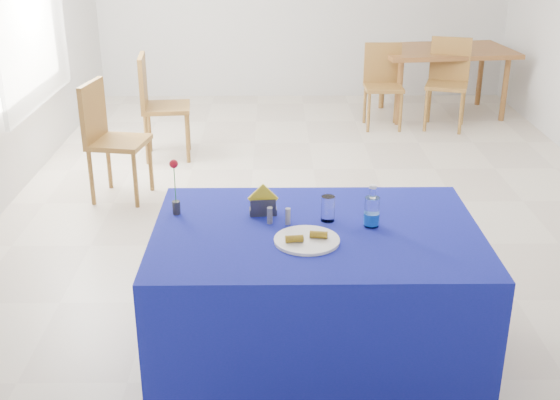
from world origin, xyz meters
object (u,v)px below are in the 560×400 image
object	(u,v)px
chair_bg_right	(448,76)
chair_win_b	(156,99)
water_bottle	(372,213)
chair_bg_left	(383,79)
chair_win_a	(108,132)
oak_table	(444,55)
plate	(307,240)
blue_table	(315,296)

from	to	relation	value
chair_bg_right	chair_win_b	xyz separation A→B (m)	(-2.96, -1.01, 0.02)
water_bottle	chair_bg_right	bearing A→B (deg)	71.86
chair_bg_left	chair_win_a	world-z (taller)	chair_win_a
water_bottle	chair_win_a	xyz separation A→B (m)	(-1.80, 2.25, -0.28)
oak_table	chair_bg_right	distance (m)	0.50
plate	chair_bg_right	distance (m)	4.76
blue_table	chair_bg_left	world-z (taller)	chair_bg_left
water_bottle	chair_win_b	world-z (taller)	chair_win_b
chair_bg_left	chair_win_b	xyz separation A→B (m)	(-2.27, -1.04, 0.05)
plate	chair_win_a	bearing A→B (deg)	121.32
oak_table	chair_win_b	xyz separation A→B (m)	(-3.02, -1.49, -0.11)
oak_table	chair_win_a	distance (m)	4.09
oak_table	chair_bg_right	size ratio (longest dim) A/B	1.65
water_bottle	chair_win_a	bearing A→B (deg)	128.66
blue_table	chair_bg_right	distance (m)	4.60
chair_win_b	oak_table	bearing A→B (deg)	-69.45
water_bottle	plate	bearing A→B (deg)	-151.81
chair_bg_left	chair_win_b	bearing A→B (deg)	-155.29
water_bottle	chair_bg_left	distance (m)	4.36
oak_table	plate	bearing A→B (deg)	-109.89
oak_table	chair_win_b	world-z (taller)	chair_win_b
blue_table	chair_win_a	distance (m)	2.76
chair_win_a	chair_win_b	xyz separation A→B (m)	(0.24, 1.00, 0.01)
oak_table	chair_win_a	world-z (taller)	chair_win_a
plate	chair_win_b	xyz separation A→B (m)	(-1.24, 3.42, -0.20)
water_bottle	chair_bg_left	size ratio (longest dim) A/B	0.24
plate	chair_bg_left	distance (m)	4.59
chair_bg_right	chair_win_a	size ratio (longest dim) A/B	0.99
blue_table	chair_win_b	size ratio (longest dim) A/B	1.64
chair_win_b	chair_bg_right	bearing A→B (deg)	-76.88
plate	chair_bg_left	bearing A→B (deg)	77.02
plate	blue_table	size ratio (longest dim) A/B	0.19
plate	oak_table	xyz separation A→B (m)	(1.78, 4.91, -0.09)
blue_table	chair_bg_left	distance (m)	4.43
blue_table	plate	bearing A→B (deg)	-111.31
water_bottle	chair_win_b	distance (m)	3.62
blue_table	chair_win_a	bearing A→B (deg)	123.83
chair_bg_left	chair_win_a	size ratio (longest dim) A/B	0.92
blue_table	oak_table	world-z (taller)	blue_table
chair_win_b	blue_table	bearing A→B (deg)	-164.10
chair_bg_right	chair_win_a	distance (m)	3.77
water_bottle	chair_bg_right	distance (m)	4.49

